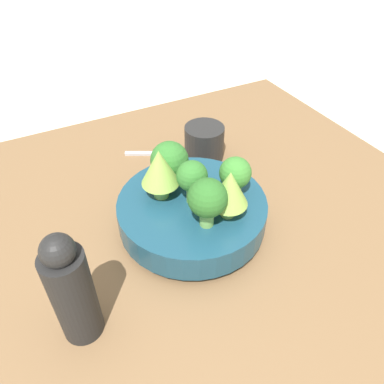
{
  "coord_description": "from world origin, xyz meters",
  "views": [
    {
      "loc": [
        0.18,
        0.43,
        0.52
      ],
      "look_at": [
        -0.04,
        0.02,
        0.12
      ],
      "focal_mm": 35.0,
      "sensor_mm": 36.0,
      "label": 1
    }
  ],
  "objects_px": {
    "cup": "(204,143)",
    "pepper_mill": "(72,291)",
    "fork": "(167,154)",
    "bowl": "(192,212)"
  },
  "relations": [
    {
      "from": "cup",
      "to": "pepper_mill",
      "type": "distance_m",
      "value": 0.45
    },
    {
      "from": "pepper_mill",
      "to": "fork",
      "type": "height_order",
      "value": "pepper_mill"
    },
    {
      "from": "bowl",
      "to": "pepper_mill",
      "type": "xyz_separation_m",
      "value": [
        0.22,
        0.1,
        0.05
      ]
    },
    {
      "from": "pepper_mill",
      "to": "fork",
      "type": "xyz_separation_m",
      "value": [
        -0.28,
        -0.33,
        -0.08
      ]
    },
    {
      "from": "bowl",
      "to": "cup",
      "type": "xyz_separation_m",
      "value": [
        -0.12,
        -0.18,
        0.0
      ]
    },
    {
      "from": "fork",
      "to": "cup",
      "type": "bearing_deg",
      "value": 145.42
    },
    {
      "from": "cup",
      "to": "fork",
      "type": "bearing_deg",
      "value": -34.58
    },
    {
      "from": "bowl",
      "to": "cup",
      "type": "height_order",
      "value": "cup"
    },
    {
      "from": "bowl",
      "to": "fork",
      "type": "distance_m",
      "value": 0.23
    },
    {
      "from": "bowl",
      "to": "fork",
      "type": "xyz_separation_m",
      "value": [
        -0.05,
        -0.23,
        -0.03
      ]
    }
  ]
}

